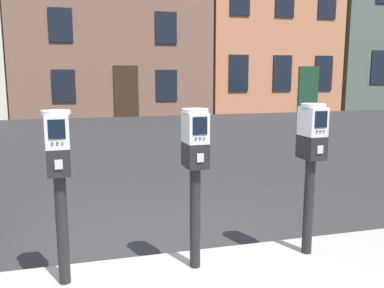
{
  "coord_description": "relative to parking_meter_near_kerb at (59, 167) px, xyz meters",
  "views": [
    {
      "loc": [
        -0.6,
        -3.31,
        1.78
      ],
      "look_at": [
        0.28,
        -0.02,
        1.19
      ],
      "focal_mm": 38.45,
      "sensor_mm": 36.0,
      "label": 1
    }
  ],
  "objects": [
    {
      "name": "parking_meter_near_kerb",
      "position": [
        0.0,
        0.0,
        0.0
      ],
      "size": [
        0.23,
        0.26,
        1.37
      ],
      "rotation": [
        0.0,
        0.0,
        -1.51
      ],
      "color": "black",
      "rests_on": "sidewalk_slab"
    },
    {
      "name": "townhouse_orange_brick",
      "position": [
        15.87,
        16.78,
        4.56
      ],
      "size": [
        6.93,
        5.76,
        11.28
      ],
      "color": "#4C564C",
      "rests_on": "ground_plane"
    },
    {
      "name": "parking_meter_end_of_row",
      "position": [
        2.14,
        0.0,
        0.01
      ],
      "size": [
        0.23,
        0.26,
        1.38
      ],
      "rotation": [
        0.0,
        0.0,
        -1.51
      ],
      "color": "black",
      "rests_on": "sidewalk_slab"
    },
    {
      "name": "ground_plane",
      "position": [
        0.79,
        0.12,
        -1.08
      ],
      "size": [
        160.0,
        160.0,
        0.0
      ],
      "primitive_type": "plane",
      "color": "#28282B"
    },
    {
      "name": "parking_meter_twin_adjacent",
      "position": [
        1.07,
        -0.0,
        -0.01
      ],
      "size": [
        0.23,
        0.26,
        1.36
      ],
      "rotation": [
        0.0,
        0.0,
        -1.51
      ],
      "color": "black",
      "rests_on": "sidewalk_slab"
    },
    {
      "name": "townhouse_brownstone",
      "position": [
        1.6,
        17.1,
        3.6
      ],
      "size": [
        8.29,
        6.4,
        9.35
      ],
      "color": "brown",
      "rests_on": "ground_plane"
    }
  ]
}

